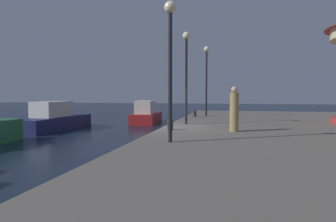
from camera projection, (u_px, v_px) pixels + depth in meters
The scene contains 9 objects.
ground_plane at pixel (163, 144), 12.98m from camera, with size 120.00×120.00×0.00m, color black.
motorboat_navy at pixel (54, 119), 18.56m from camera, with size 2.19×5.96×1.80m.
motorboat_red at pixel (146, 115), 22.68m from camera, with size 2.16×4.83×1.77m.
lamp_post_near_edge at pixel (170, 46), 8.56m from camera, with size 0.36×0.36×4.17m.
lamp_post_mid_promenade at pixel (186, 62), 13.91m from camera, with size 0.36×0.36×4.42m.
lamp_post_far_end at pixel (206, 69), 19.08m from camera, with size 0.36×0.36×4.59m.
bollard_center at pixel (170, 125), 11.73m from camera, with size 0.24×0.24×0.40m, color #2D2D33.
bollard_north at pixel (195, 114), 18.71m from camera, with size 0.24×0.24×0.40m, color #2D2D33.
person_near_carousel at pixel (234, 110), 11.19m from camera, with size 0.34×0.34×1.75m.
Camera 1 is at (2.93, -12.54, 2.23)m, focal length 31.02 mm.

